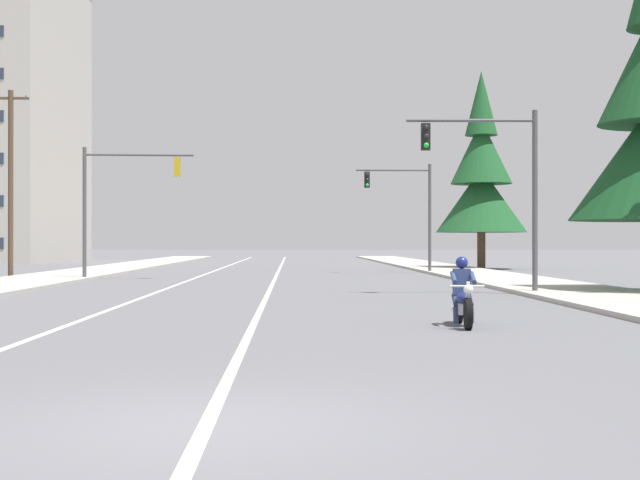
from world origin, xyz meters
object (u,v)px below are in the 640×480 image
(traffic_signal_near_right, at_px, (498,174))
(conifer_tree_right_verge_far, at_px, (481,178))
(motorcycle_with_rider, at_px, (463,298))
(traffic_signal_near_left, at_px, (117,192))
(traffic_signal_mid_right, at_px, (409,202))
(utility_pole_left_near, at_px, (11,180))

(traffic_signal_near_right, bearing_deg, conifer_tree_right_verge_far, 79.02)
(motorcycle_with_rider, xyz_separation_m, traffic_signal_near_left, (-11.80, 23.27, 3.53))
(conifer_tree_right_verge_far, bearing_deg, traffic_signal_mid_right, -127.75)
(traffic_signal_mid_right, bearing_deg, traffic_signal_near_right, -89.19)
(traffic_signal_near_left, relative_size, traffic_signal_mid_right, 1.00)
(traffic_signal_near_left, xyz_separation_m, conifer_tree_right_verge_far, (20.57, 15.82, 1.83))
(traffic_signal_near_right, height_order, traffic_signal_mid_right, same)
(motorcycle_with_rider, xyz_separation_m, traffic_signal_near_right, (3.33, 11.05, 3.48))
(motorcycle_with_rider, relative_size, conifer_tree_right_verge_far, 0.17)
(traffic_signal_near_right, bearing_deg, traffic_signal_near_left, 141.06)
(traffic_signal_mid_right, bearing_deg, traffic_signal_near_left, -150.44)
(motorcycle_with_rider, relative_size, utility_pole_left_near, 0.23)
(motorcycle_with_rider, distance_m, traffic_signal_near_left, 26.33)
(traffic_signal_mid_right, height_order, conifer_tree_right_verge_far, conifer_tree_right_verge_far)
(traffic_signal_near_right, xyz_separation_m, conifer_tree_right_verge_far, (5.44, 28.05, 1.87))
(traffic_signal_mid_right, bearing_deg, conifer_tree_right_verge_far, 52.25)
(traffic_signal_mid_right, bearing_deg, motorcycle_with_rider, -95.47)
(traffic_signal_mid_right, relative_size, conifer_tree_right_verge_far, 0.48)
(conifer_tree_right_verge_far, bearing_deg, motorcycle_with_rider, -102.64)
(traffic_signal_near_left, xyz_separation_m, traffic_signal_mid_right, (14.84, 8.41, -0.05))
(traffic_signal_near_right, relative_size, traffic_signal_near_left, 1.00)
(traffic_signal_near_right, bearing_deg, motorcycle_with_rider, -106.76)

